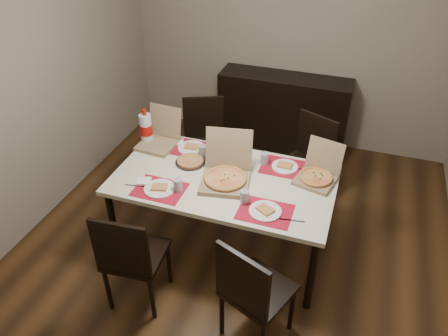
{
  "coord_description": "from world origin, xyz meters",
  "views": [
    {
      "loc": [
        0.85,
        -2.82,
        2.87
      ],
      "look_at": [
        -0.1,
        -0.08,
        0.85
      ],
      "focal_mm": 35.0,
      "sensor_mm": 36.0,
      "label": 1
    }
  ],
  "objects_px": {
    "pizza_box_center": "(226,175)",
    "dining_table": "(224,184)",
    "chair_far_right": "(308,158)",
    "sideboard": "(283,112)",
    "chair_near_right": "(252,291)",
    "chair_far_left": "(204,138)",
    "dip_bowl": "(246,167)",
    "soda_bottle": "(146,129)",
    "chair_near_left": "(131,256)"
  },
  "relations": [
    {
      "from": "chair_far_right",
      "to": "pizza_box_center",
      "type": "height_order",
      "value": "pizza_box_center"
    },
    {
      "from": "chair_near_right",
      "to": "soda_bottle",
      "type": "relative_size",
      "value": 2.75
    },
    {
      "from": "chair_far_right",
      "to": "sideboard",
      "type": "bearing_deg",
      "value": 115.35
    },
    {
      "from": "chair_far_right",
      "to": "chair_far_left",
      "type": "bearing_deg",
      "value": 179.14
    },
    {
      "from": "chair_far_right",
      "to": "dip_bowl",
      "type": "bearing_deg",
      "value": -121.89
    },
    {
      "from": "soda_bottle",
      "to": "dip_bowl",
      "type": "bearing_deg",
      "value": -6.24
    },
    {
      "from": "soda_bottle",
      "to": "sideboard",
      "type": "bearing_deg",
      "value": 58.62
    },
    {
      "from": "sideboard",
      "to": "chair_far_left",
      "type": "relative_size",
      "value": 1.61
    },
    {
      "from": "chair_near_right",
      "to": "chair_far_right",
      "type": "height_order",
      "value": "same"
    },
    {
      "from": "chair_near_left",
      "to": "soda_bottle",
      "type": "distance_m",
      "value": 1.27
    },
    {
      "from": "chair_far_right",
      "to": "pizza_box_center",
      "type": "distance_m",
      "value": 1.1
    },
    {
      "from": "sideboard",
      "to": "chair_far_left",
      "type": "distance_m",
      "value": 1.15
    },
    {
      "from": "dining_table",
      "to": "pizza_box_center",
      "type": "relative_size",
      "value": 3.71
    },
    {
      "from": "dining_table",
      "to": "chair_far_left",
      "type": "xyz_separation_m",
      "value": [
        -0.53,
        0.9,
        -0.17
      ]
    },
    {
      "from": "sideboard",
      "to": "chair_far_left",
      "type": "bearing_deg",
      "value": -123.09
    },
    {
      "from": "chair_far_left",
      "to": "pizza_box_center",
      "type": "distance_m",
      "value": 1.13
    },
    {
      "from": "chair_far_left",
      "to": "chair_near_right",
      "type": "bearing_deg",
      "value": -59.71
    },
    {
      "from": "chair_far_left",
      "to": "pizza_box_center",
      "type": "xyz_separation_m",
      "value": [
        0.56,
        -0.94,
        0.3
      ]
    },
    {
      "from": "sideboard",
      "to": "soda_bottle",
      "type": "height_order",
      "value": "soda_bottle"
    },
    {
      "from": "dining_table",
      "to": "dip_bowl",
      "type": "bearing_deg",
      "value": 56.48
    },
    {
      "from": "chair_far_left",
      "to": "pizza_box_center",
      "type": "bearing_deg",
      "value": -59.29
    },
    {
      "from": "dining_table",
      "to": "dip_bowl",
      "type": "height_order",
      "value": "dip_bowl"
    },
    {
      "from": "chair_near_left",
      "to": "chair_near_right",
      "type": "xyz_separation_m",
      "value": [
        0.93,
        -0.01,
        0.0
      ]
    },
    {
      "from": "sideboard",
      "to": "chair_far_right",
      "type": "distance_m",
      "value": 1.08
    },
    {
      "from": "chair_near_left",
      "to": "pizza_box_center",
      "type": "relative_size",
      "value": 1.92
    },
    {
      "from": "sideboard",
      "to": "dining_table",
      "type": "distance_m",
      "value": 1.88
    },
    {
      "from": "dining_table",
      "to": "chair_near_right",
      "type": "height_order",
      "value": "chair_near_right"
    },
    {
      "from": "sideboard",
      "to": "soda_bottle",
      "type": "bearing_deg",
      "value": -121.38
    },
    {
      "from": "chair_near_right",
      "to": "sideboard",
      "type": "bearing_deg",
      "value": 98.31
    },
    {
      "from": "chair_near_right",
      "to": "chair_far_left",
      "type": "distance_m",
      "value": 2.02
    },
    {
      "from": "pizza_box_center",
      "to": "soda_bottle",
      "type": "height_order",
      "value": "pizza_box_center"
    },
    {
      "from": "chair_far_right",
      "to": "soda_bottle",
      "type": "height_order",
      "value": "soda_bottle"
    },
    {
      "from": "dining_table",
      "to": "chair_far_right",
      "type": "height_order",
      "value": "chair_far_right"
    },
    {
      "from": "pizza_box_center",
      "to": "dip_bowl",
      "type": "relative_size",
      "value": 4.76
    },
    {
      "from": "dining_table",
      "to": "chair_near_left",
      "type": "relative_size",
      "value": 1.94
    },
    {
      "from": "sideboard",
      "to": "soda_bottle",
      "type": "relative_size",
      "value": 4.43
    },
    {
      "from": "chair_near_left",
      "to": "dining_table",
      "type": "bearing_deg",
      "value": 62.26
    },
    {
      "from": "sideboard",
      "to": "dining_table",
      "type": "height_order",
      "value": "sideboard"
    },
    {
      "from": "dining_table",
      "to": "chair_far_left",
      "type": "height_order",
      "value": "chair_far_left"
    },
    {
      "from": "sideboard",
      "to": "chair_near_left",
      "type": "relative_size",
      "value": 1.61
    },
    {
      "from": "sideboard",
      "to": "chair_far_right",
      "type": "xyz_separation_m",
      "value": [
        0.46,
        -0.98,
        0.06
      ]
    },
    {
      "from": "chair_far_left",
      "to": "chair_far_right",
      "type": "distance_m",
      "value": 1.09
    },
    {
      "from": "sideboard",
      "to": "dip_bowl",
      "type": "height_order",
      "value": "sideboard"
    },
    {
      "from": "chair_near_left",
      "to": "chair_far_left",
      "type": "distance_m",
      "value": 1.73
    },
    {
      "from": "sideboard",
      "to": "chair_near_left",
      "type": "xyz_separation_m",
      "value": [
        -0.53,
        -2.69,
        0.06
      ]
    },
    {
      "from": "chair_near_left",
      "to": "pizza_box_center",
      "type": "xyz_separation_m",
      "value": [
        0.47,
        0.79,
        0.3
      ]
    },
    {
      "from": "dining_table",
      "to": "chair_far_right",
      "type": "relative_size",
      "value": 1.94
    },
    {
      "from": "chair_near_right",
      "to": "dip_bowl",
      "type": "distance_m",
      "value": 1.13
    },
    {
      "from": "pizza_box_center",
      "to": "dining_table",
      "type": "bearing_deg",
      "value": 128.75
    },
    {
      "from": "chair_near_left",
      "to": "chair_far_right",
      "type": "xyz_separation_m",
      "value": [
        1.0,
        1.72,
        0.0
      ]
    }
  ]
}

